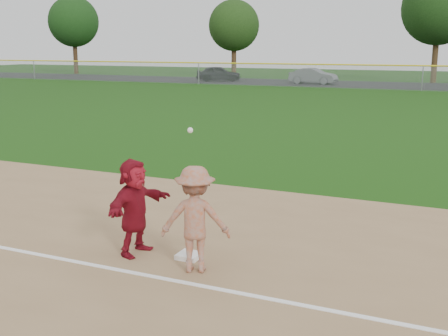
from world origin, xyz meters
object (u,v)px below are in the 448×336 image
at_px(first_base, 189,256).
at_px(car_mid, 313,76).
at_px(car_left, 219,73).
at_px(base_runner, 134,207).

bearing_deg(first_base, car_mid, 102.90).
bearing_deg(car_left, base_runner, -179.70).
distance_m(base_runner, car_left, 49.14).
distance_m(first_base, car_left, 49.38).
bearing_deg(first_base, car_left, 114.27).
distance_m(base_runner, car_mid, 45.77).
distance_m(first_base, base_runner, 1.24).
relative_size(base_runner, car_mid, 0.37).
relative_size(car_left, car_mid, 1.01).
xyz_separation_m(first_base, car_mid, (-10.22, 44.65, 0.69)).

